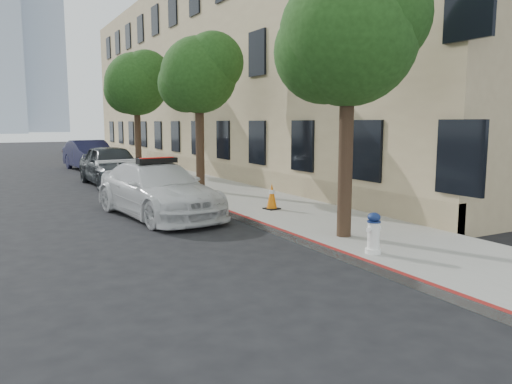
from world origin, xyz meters
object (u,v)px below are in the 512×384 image
object	(u,v)px
police_car	(158,189)
fire_hydrant	(374,234)
parked_car_mid	(112,165)
traffic_cone	(272,196)
parked_car_far	(90,155)

from	to	relation	value
police_car	fire_hydrant	bearing A→B (deg)	-79.11
parked_car_mid	traffic_cone	xyz separation A→B (m)	(2.41, -8.81, -0.31)
police_car	traffic_cone	distance (m)	3.12
police_car	parked_car_far	world-z (taller)	police_car
fire_hydrant	parked_car_far	bearing A→B (deg)	87.03
police_car	fire_hydrant	size ratio (longest dim) A/B	6.90
parked_car_far	traffic_cone	bearing A→B (deg)	-89.16
traffic_cone	fire_hydrant	bearing A→B (deg)	-98.44
fire_hydrant	traffic_cone	xyz separation A→B (m)	(0.74, 4.96, -0.02)
parked_car_far	fire_hydrant	world-z (taller)	parked_car_far
parked_car_mid	fire_hydrant	world-z (taller)	parked_car_mid
parked_car_far	traffic_cone	distance (m)	15.93
parked_car_mid	parked_car_far	bearing A→B (deg)	84.77
parked_car_far	fire_hydrant	bearing A→B (deg)	-92.91
police_car	parked_car_mid	world-z (taller)	parked_car_mid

